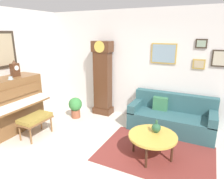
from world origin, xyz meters
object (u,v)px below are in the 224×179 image
piano_bench (35,119)px  potted_plant (75,106)px  coffee_table (153,137)px  grandfather_clock (103,80)px  piano (10,105)px  green_jug (156,128)px  mantel_clock (15,69)px  teacup (11,78)px  couch (171,117)px

piano_bench → potted_plant: bearing=81.8°
coffee_table → grandfather_clock: bearing=141.8°
piano → green_jug: size_ratio=6.00×
mantel_clock → teacup: size_ratio=3.28×
grandfather_clock → couch: size_ratio=1.07×
teacup → potted_plant: 1.75m
coffee_table → green_jug: green_jug is taller
couch → coffee_table: (-0.11, -1.26, 0.10)m
piano → coffee_table: size_ratio=1.64×
potted_plant → coffee_table: bearing=-19.7°
teacup → grandfather_clock: bearing=56.2°
couch → potted_plant: size_ratio=3.39×
green_jug → potted_plant: bearing=163.6°
couch → green_jug: 1.14m
grandfather_clock → teacup: (-1.25, -1.87, 0.31)m
couch → mantel_clock: 3.80m
mantel_clock → teacup: mantel_clock is taller
coffee_table → potted_plant: bearing=160.3°
piano_bench → coffee_table: size_ratio=0.80×
mantel_clock → green_jug: mantel_clock is taller
piano → potted_plant: bearing=54.4°
coffee_table → mantel_clock: bearing=-177.0°
potted_plant → green_jug: bearing=-16.4°
mantel_clock → teacup: (0.16, -0.26, -0.15)m
mantel_clock → couch: bearing=23.1°
piano → teacup: bearing=-6.1°
piano → mantel_clock: bearing=89.3°
piano → couch: piano is taller
piano → potted_plant: piano is taller
grandfather_clock → teacup: size_ratio=17.50×
grandfather_clock → mantel_clock: bearing=-131.3°
piano → coffee_table: 3.27m
green_jug → teacup: bearing=-169.6°
mantel_clock → grandfather_clock: bearing=48.7°
teacup → piano_bench: bearing=4.6°
coffee_table → couch: bearing=85.1°
couch → mantel_clock: size_ratio=5.00×
couch → potted_plant: 2.49m
couch → teacup: (-3.18, -1.69, 0.97)m
potted_plant → piano: bearing=-125.6°
piano_bench → coffee_table: piano_bench is taller
piano_bench → teacup: bearing=-175.4°
piano → teacup: (0.16, -0.02, 0.65)m
piano → piano_bench: bearing=2.2°
mantel_clock → potted_plant: 1.74m
piano → potted_plant: (0.89, 1.25, -0.31)m
coffee_table → teacup: bearing=-172.1°
piano_bench → potted_plant: (0.18, 1.22, -0.08)m
piano_bench → coffee_table: bearing=8.7°
grandfather_clock → coffee_table: (1.82, -1.44, -0.55)m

